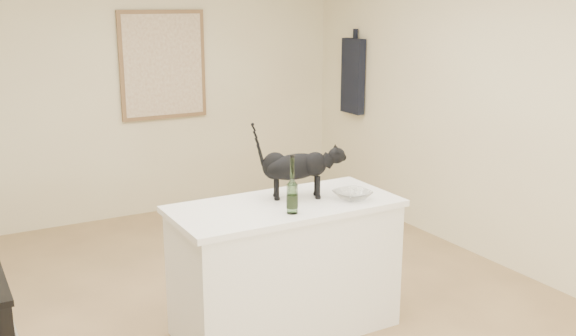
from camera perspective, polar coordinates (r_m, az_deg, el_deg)
The scene contains 11 objects.
floor at distance 4.73m, azimuth -2.54°, elevation -13.11°, with size 5.50×5.50×0.00m, color tan.
wall_back at distance 6.83m, azimuth -13.23°, elevation 6.55°, with size 4.50×4.50×0.00m, color beige.
wall_right at distance 5.65m, azimuth 18.19°, elevation 4.68°, with size 5.50×5.50×0.00m, color beige.
island_base at distance 4.42m, azimuth -0.25°, elevation -8.91°, with size 1.44×0.67×0.86m, color white.
island_top at distance 4.27m, azimuth -0.26°, elevation -3.35°, with size 1.50×0.70×0.04m, color white.
artwork_frame at distance 6.86m, azimuth -10.85°, elevation 8.82°, with size 0.90×0.03×1.10m, color brown.
artwork_canvas at distance 6.84m, azimuth -10.80°, elevation 8.81°, with size 0.82×0.00×1.02m, color beige.
hanging_garment at distance 7.13m, azimuth 5.69°, elevation 7.98°, with size 0.08×0.34×0.80m, color black.
black_cat at distance 4.33m, azimuth 0.66°, elevation -0.17°, with size 0.55×0.16×0.38m, color black, non-canonical shape.
wine_bottle at distance 4.02m, azimuth 0.37°, elevation -1.75°, with size 0.07×0.07×0.33m, color #2D5823.
glass_bowl at distance 4.35m, azimuth 5.64°, elevation -2.38°, with size 0.24×0.24×0.06m, color silver.
Camera 1 is at (-1.88, -3.75, 2.17)m, focal length 40.72 mm.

